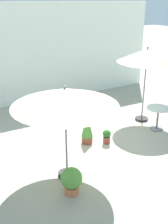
# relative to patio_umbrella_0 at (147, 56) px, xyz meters

# --- Properties ---
(ground_plane) EXTENTS (60.00, 60.00, 0.00)m
(ground_plane) POSITION_rel_patio_umbrella_0_xyz_m (-2.50, -0.74, -2.24)
(ground_plane) COLOR #A9A28F
(villa_facade) EXTENTS (10.71, 0.30, 3.87)m
(villa_facade) POSITION_rel_patio_umbrella_0_xyz_m (-2.50, 3.72, -0.30)
(villa_facade) COLOR white
(villa_facade) RESTS_ON ground
(patio_umbrella_0) EXTENTS (1.93, 1.93, 2.54)m
(patio_umbrella_0) POSITION_rel_patio_umbrella_0_xyz_m (0.00, 0.00, 0.00)
(patio_umbrella_0) COLOR #2D2D2D
(patio_umbrella_0) RESTS_ON ground
(patio_umbrella_1) EXTENTS (2.35, 2.35, 2.25)m
(patio_umbrella_1) POSITION_rel_patio_umbrella_0_xyz_m (-3.72, -1.72, -0.26)
(patio_umbrella_1) COLOR #2D2D2D
(patio_umbrella_1) RESTS_ON ground
(cafe_table_0) EXTENTS (0.76, 0.76, 0.75)m
(cafe_table_0) POSITION_rel_patio_umbrella_0_xyz_m (-0.07, -0.83, -1.71)
(cafe_table_0) COLOR silver
(cafe_table_0) RESTS_ON ground
(potted_plant_0) EXTENTS (0.47, 0.47, 0.63)m
(potted_plant_0) POSITION_rel_patio_umbrella_0_xyz_m (-3.91, -2.34, -1.90)
(potted_plant_0) COLOR #CC6F44
(potted_plant_0) RESTS_ON ground
(potted_plant_1) EXTENTS (0.34, 0.34, 0.92)m
(potted_plant_1) POSITION_rel_patio_umbrella_0_xyz_m (-2.50, -0.53, -1.78)
(potted_plant_1) COLOR brown
(potted_plant_1) RESTS_ON ground
(potted_plant_2) EXTENTS (0.24, 0.24, 0.43)m
(potted_plant_2) POSITION_rel_patio_umbrella_0_xyz_m (-2.01, -0.82, -2.01)
(potted_plant_2) COLOR #9D4333
(potted_plant_2) RESTS_ON ground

